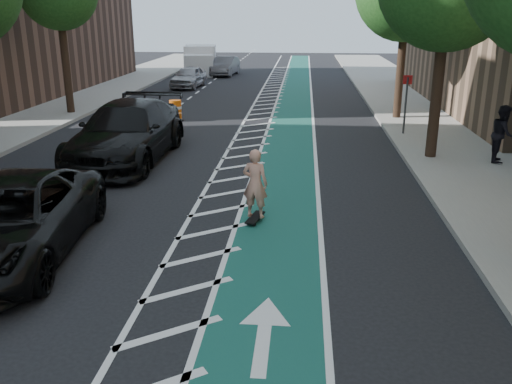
# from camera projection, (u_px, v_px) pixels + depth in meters

# --- Properties ---
(ground) EXTENTS (120.00, 120.00, 0.00)m
(ground) POSITION_uv_depth(u_px,v_px,m) (131.00, 255.00, 11.33)
(ground) COLOR black
(ground) RESTS_ON ground
(bike_lane) EXTENTS (2.00, 90.00, 0.01)m
(bike_lane) POSITION_uv_depth(u_px,v_px,m) (288.00, 146.00, 20.53)
(bike_lane) COLOR #164E48
(bike_lane) RESTS_ON ground
(buffer_strip) EXTENTS (1.40, 90.00, 0.01)m
(buffer_strip) POSITION_uv_depth(u_px,v_px,m) (249.00, 145.00, 20.66)
(buffer_strip) COLOR silver
(buffer_strip) RESTS_ON ground
(sidewalk_right) EXTENTS (5.00, 90.00, 0.15)m
(sidewalk_right) POSITION_uv_depth(u_px,v_px,m) (464.00, 148.00, 19.97)
(sidewalk_right) COLOR gray
(sidewalk_right) RESTS_ON ground
(curb_right) EXTENTS (0.12, 90.00, 0.16)m
(curb_right) POSITION_uv_depth(u_px,v_px,m) (397.00, 146.00, 20.18)
(curb_right) COLOR gray
(curb_right) RESTS_ON ground
(curb_left) EXTENTS (0.12, 90.00, 0.16)m
(curb_left) POSITION_uv_depth(u_px,v_px,m) (34.00, 139.00, 21.34)
(curb_left) COLOR gray
(curb_left) RESTS_ON ground
(sign_post) EXTENTS (0.35, 0.08, 2.47)m
(sign_post) POSITION_uv_depth(u_px,v_px,m) (406.00, 104.00, 21.62)
(sign_post) COLOR #4C4C4C
(sign_post) RESTS_ON ground
(skateboard) EXTENTS (0.44, 0.91, 0.12)m
(skateboard) POSITION_uv_depth(u_px,v_px,m) (255.00, 218.00, 13.13)
(skateboard) COLOR black
(skateboard) RESTS_ON ground
(skateboarder) EXTENTS (0.69, 0.53, 1.68)m
(skateboarder) POSITION_uv_depth(u_px,v_px,m) (255.00, 184.00, 12.85)
(skateboarder) COLOR tan
(skateboarder) RESTS_ON skateboard
(suv_near) EXTENTS (3.24, 6.06, 1.62)m
(suv_near) POSITION_uv_depth(u_px,v_px,m) (9.00, 220.00, 11.02)
(suv_near) COLOR black
(suv_near) RESTS_ON ground
(suv_far) EXTENTS (2.89, 6.78, 1.95)m
(suv_far) POSITION_uv_depth(u_px,v_px,m) (127.00, 132.00, 18.31)
(suv_far) COLOR black
(suv_far) RESTS_ON ground
(car_silver) EXTENTS (2.07, 4.29, 1.41)m
(car_silver) POSITION_uv_depth(u_px,v_px,m) (189.00, 77.00, 36.34)
(car_silver) COLOR #9F9EA3
(car_silver) RESTS_ON ground
(car_grey) EXTENTS (1.94, 4.59, 1.47)m
(car_grey) POSITION_uv_depth(u_px,v_px,m) (225.00, 66.00, 43.37)
(car_grey) COLOR #5D5D62
(car_grey) RESTS_ON ground
(pedestrian) EXTENTS (0.93, 1.07, 1.86)m
(pedestrian) POSITION_uv_depth(u_px,v_px,m) (503.00, 134.00, 17.56)
(pedestrian) COLOR black
(pedestrian) RESTS_ON sidewalk_right
(box_truck) EXTENTS (3.08, 5.65, 2.24)m
(box_truck) POSITION_uv_depth(u_px,v_px,m) (200.00, 61.00, 44.26)
(box_truck) COLOR white
(box_truck) RESTS_ON ground
(barrel_a) EXTENTS (0.67, 0.67, 0.91)m
(barrel_a) POSITION_uv_depth(u_px,v_px,m) (108.00, 168.00, 16.07)
(barrel_a) COLOR orange
(barrel_a) RESTS_ON ground
(barrel_b) EXTENTS (0.59, 0.59, 0.81)m
(barrel_b) POSITION_uv_depth(u_px,v_px,m) (176.00, 123.00, 22.85)
(barrel_b) COLOR orange
(barrel_b) RESTS_ON ground
(barrel_c) EXTENTS (0.71, 0.71, 0.97)m
(barrel_c) POSITION_uv_depth(u_px,v_px,m) (176.00, 111.00, 25.19)
(barrel_c) COLOR #EA600C
(barrel_c) RESTS_ON ground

